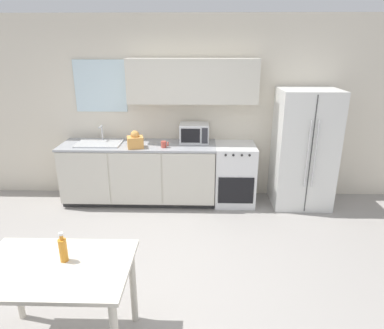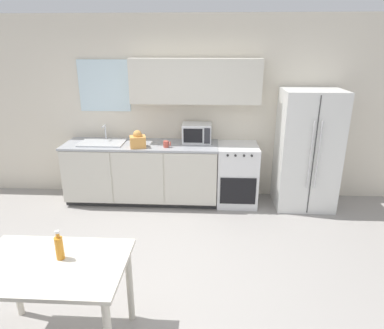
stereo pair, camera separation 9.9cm
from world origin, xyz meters
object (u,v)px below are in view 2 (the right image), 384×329
at_px(microwave, 197,133).
at_px(drink_bottle, 59,247).
at_px(coffee_mug, 167,144).
at_px(dining_table, 51,277).
at_px(refrigerator, 307,150).
at_px(oven_range, 237,174).

relative_size(microwave, drink_bottle, 1.80).
bearing_deg(coffee_mug, dining_table, -102.02).
xyz_separation_m(refrigerator, coffee_mug, (-2.01, -0.14, 0.10)).
distance_m(microwave, dining_table, 3.04).
relative_size(oven_range, coffee_mug, 8.47).
bearing_deg(oven_range, refrigerator, -1.41).
height_order(dining_table, drink_bottle, drink_bottle).
distance_m(oven_range, refrigerator, 1.06).
relative_size(coffee_mug, drink_bottle, 0.45).
relative_size(coffee_mug, dining_table, 0.09).
height_order(oven_range, microwave, microwave).
xyz_separation_m(refrigerator, drink_bottle, (-2.49, -2.65, 0.01)).
bearing_deg(oven_range, microwave, 168.78).
bearing_deg(coffee_mug, refrigerator, 4.09).
height_order(microwave, dining_table, microwave).
bearing_deg(drink_bottle, oven_range, 60.52).
xyz_separation_m(oven_range, dining_table, (-1.57, -2.74, 0.20)).
relative_size(refrigerator, coffee_mug, 16.13).
height_order(oven_range, dining_table, oven_range).
distance_m(microwave, coffee_mug, 0.52).
bearing_deg(refrigerator, drink_bottle, -133.27).
xyz_separation_m(microwave, drink_bottle, (-0.91, -2.79, -0.18)).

